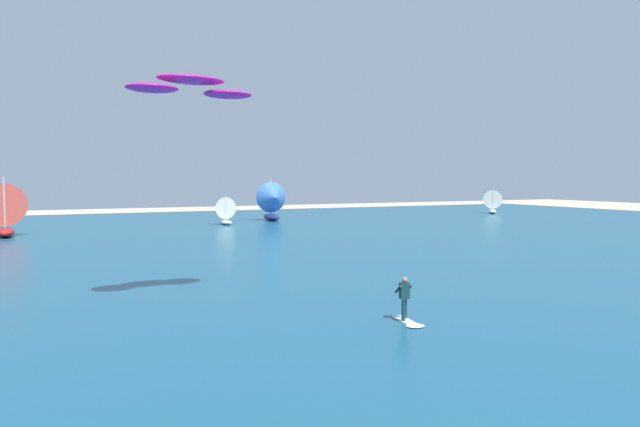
# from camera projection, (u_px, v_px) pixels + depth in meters

# --- Properties ---
(ocean) EXTENTS (160.00, 90.00, 0.10)m
(ocean) POSITION_uv_depth(u_px,v_px,m) (155.00, 244.00, 48.50)
(ocean) COLOR navy
(ocean) RESTS_ON ground
(kitesurfer) EXTENTS (0.88, 2.02, 1.67)m
(kitesurfer) POSITION_uv_depth(u_px,v_px,m) (406.00, 306.00, 21.93)
(kitesurfer) COLOR white
(kitesurfer) RESTS_ON ocean
(kite) EXTENTS (5.66, 2.44, 0.83)m
(kite) POSITION_uv_depth(u_px,v_px,m) (191.00, 87.00, 24.62)
(kite) COLOR #B21999
(sailboat_mid_left) EXTENTS (4.03, 4.73, 5.48)m
(sailboat_mid_left) POSITION_uv_depth(u_px,v_px,m) (273.00, 201.00, 73.59)
(sailboat_mid_left) COLOR navy
(sailboat_mid_left) RESTS_ON ocean
(sailboat_heeled_over) EXTENTS (3.95, 4.68, 5.50)m
(sailboat_heeled_over) POSITION_uv_depth(u_px,v_px,m) (5.00, 209.00, 54.27)
(sailboat_heeled_over) COLOR maroon
(sailboat_heeled_over) RESTS_ON ocean
(sailboat_outermost) EXTENTS (2.62, 3.08, 3.57)m
(sailboat_outermost) POSITION_uv_depth(u_px,v_px,m) (224.00, 210.00, 67.84)
(sailboat_outermost) COLOR white
(sailboat_outermost) RESTS_ON ocean
(sailboat_far_left) EXTENTS (3.35, 3.58, 3.97)m
(sailboat_far_left) POSITION_uv_depth(u_px,v_px,m) (492.00, 201.00, 89.40)
(sailboat_far_left) COLOR white
(sailboat_far_left) RESTS_ON ocean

